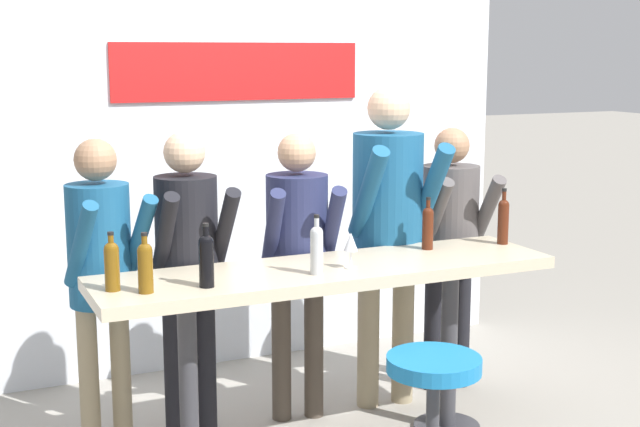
{
  "coord_description": "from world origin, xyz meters",
  "views": [
    {
      "loc": [
        -1.78,
        -3.88,
        2.03
      ],
      "look_at": [
        0.0,
        0.09,
        1.23
      ],
      "focal_mm": 50.0,
      "sensor_mm": 36.0,
      "label": 1
    }
  ],
  "objects": [
    {
      "name": "wine_bottle_4",
      "position": [
        -0.66,
        -0.13,
        1.12
      ],
      "size": [
        0.07,
        0.07,
        0.29
      ],
      "color": "black",
      "rests_on": "tasting_table"
    },
    {
      "name": "person_left",
      "position": [
        -0.58,
        0.46,
        1.02
      ],
      "size": [
        0.39,
        0.5,
        1.63
      ],
      "rotation": [
        0.0,
        0.0,
        0.01
      ],
      "color": "black",
      "rests_on": "ground_plane"
    },
    {
      "name": "wine_glass_0",
      "position": [
        0.09,
        -0.08,
        1.11
      ],
      "size": [
        0.07,
        0.07,
        0.18
      ],
      "color": "silver",
      "rests_on": "tasting_table"
    },
    {
      "name": "wine_bottle_5",
      "position": [
        -0.93,
        -0.12,
        1.11
      ],
      "size": [
        0.07,
        0.07,
        0.27
      ],
      "color": "brown",
      "rests_on": "tasting_table"
    },
    {
      "name": "person_center_right",
      "position": [
        1.05,
        0.52,
        0.98
      ],
      "size": [
        0.44,
        0.54,
        1.59
      ],
      "rotation": [
        0.0,
        0.0,
        -0.12
      ],
      "color": "black",
      "rests_on": "ground_plane"
    },
    {
      "name": "back_wall",
      "position": [
        0.0,
        1.57,
        1.4
      ],
      "size": [
        3.92,
        0.12,
        2.8
      ],
      "color": "silver",
      "rests_on": "ground_plane"
    },
    {
      "name": "bar_stool",
      "position": [
        0.21,
        -0.67,
        0.47
      ],
      "size": [
        0.44,
        0.44,
        0.7
      ],
      "color": "#333338",
      "rests_on": "ground_plane"
    },
    {
      "name": "person_center",
      "position": [
        0.58,
        0.45,
        1.14
      ],
      "size": [
        0.5,
        0.61,
        1.84
      ],
      "rotation": [
        0.0,
        0.0,
        -0.08
      ],
      "color": "gray",
      "rests_on": "ground_plane"
    },
    {
      "name": "wine_bottle_1",
      "position": [
        1.1,
        0.08,
        1.12
      ],
      "size": [
        0.06,
        0.06,
        0.31
      ],
      "color": "#4C1E0F",
      "rests_on": "tasting_table"
    },
    {
      "name": "wine_bottle_3",
      "position": [
        -1.06,
        -0.02,
        1.11
      ],
      "size": [
        0.07,
        0.07,
        0.27
      ],
      "color": "brown",
      "rests_on": "tasting_table"
    },
    {
      "name": "wine_bottle_0",
      "position": [
        -0.11,
        -0.12,
        1.11
      ],
      "size": [
        0.06,
        0.06,
        0.29
      ],
      "color": "#B7BCC1",
      "rests_on": "tasting_table"
    },
    {
      "name": "tasting_table",
      "position": [
        0.0,
        0.0,
        0.83
      ],
      "size": [
        2.32,
        0.59,
        0.98
      ],
      "color": "beige",
      "rests_on": "ground_plane"
    },
    {
      "name": "person_center_left",
      "position": [
        0.04,
        0.47,
        0.99
      ],
      "size": [
        0.46,
        0.56,
        1.6
      ],
      "rotation": [
        0.0,
        0.0,
        -0.19
      ],
      "color": "#473D33",
      "rests_on": "ground_plane"
    },
    {
      "name": "wine_bottle_2",
      "position": [
        0.65,
        0.13,
        1.11
      ],
      "size": [
        0.06,
        0.06,
        0.28
      ],
      "color": "#4C1E0F",
      "rests_on": "tasting_table"
    },
    {
      "name": "person_far_left",
      "position": [
        -1.01,
        0.51,
        1.0
      ],
      "size": [
        0.44,
        0.55,
        1.61
      ],
      "rotation": [
        0.0,
        0.0,
        0.2
      ],
      "color": "gray",
      "rests_on": "ground_plane"
    }
  ]
}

